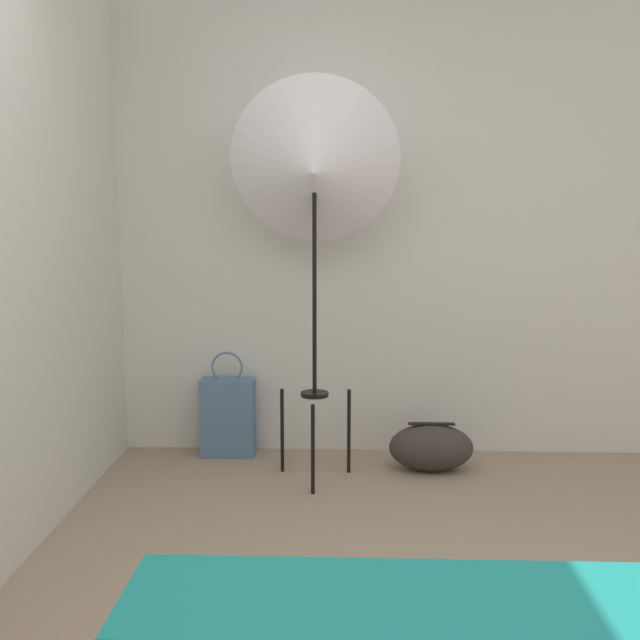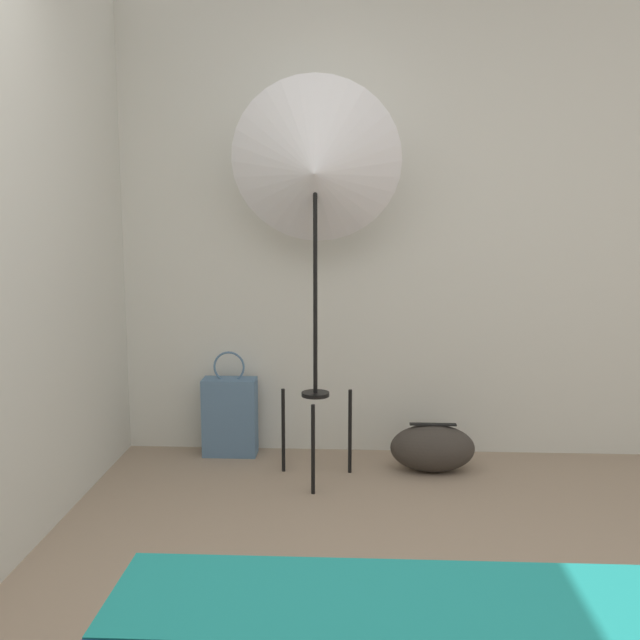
% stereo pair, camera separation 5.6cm
% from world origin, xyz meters
% --- Properties ---
extents(wall_back, '(8.00, 0.05, 2.60)m').
position_xyz_m(wall_back, '(0.00, 2.41, 1.30)').
color(wall_back, beige).
rests_on(wall_back, ground_plane).
extents(wall_side_left, '(0.05, 8.00, 2.60)m').
position_xyz_m(wall_side_left, '(-1.32, 1.00, 1.30)').
color(wall_side_left, beige).
rests_on(wall_side_left, ground_plane).
extents(photo_umbrella, '(0.87, 0.49, 2.07)m').
position_xyz_m(photo_umbrella, '(-0.15, 1.89, 1.61)').
color(photo_umbrella, black).
rests_on(photo_umbrella, ground_plane).
extents(tote_bag, '(0.31, 0.15, 0.61)m').
position_xyz_m(tote_bag, '(-0.67, 2.26, 0.23)').
color(tote_bag, slate).
rests_on(tote_bag, ground_plane).
extents(duffel_bag, '(0.46, 0.26, 0.27)m').
position_xyz_m(duffel_bag, '(0.47, 2.04, 0.13)').
color(duffel_bag, '#332D28').
rests_on(duffel_bag, ground_plane).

